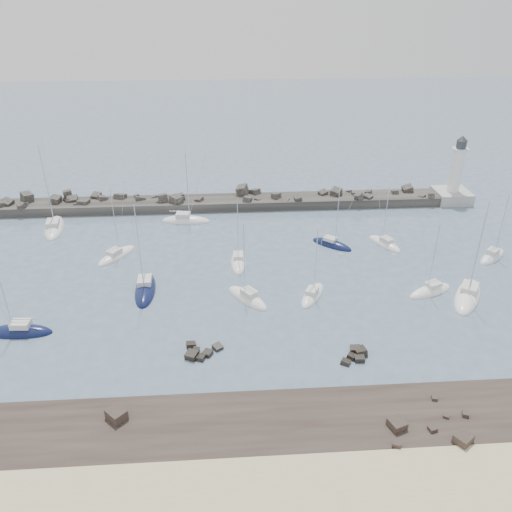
{
  "coord_description": "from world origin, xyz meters",
  "views": [
    {
      "loc": [
        -0.73,
        -57.61,
        39.86
      ],
      "look_at": [
        3.93,
        12.0,
        2.23
      ],
      "focal_mm": 35.0,
      "sensor_mm": 36.0,
      "label": 1
    }
  ],
  "objects_px": {
    "sailboat_1": "(54,228)",
    "sailboat_2": "(20,332)",
    "sailboat_5": "(248,298)",
    "sailboat_10": "(385,244)",
    "sailboat_6": "(238,262)",
    "sailboat_12": "(492,257)",
    "sailboat_11": "(467,297)",
    "sailboat_8": "(332,245)",
    "lighthouse": "(453,187)",
    "sailboat_4": "(186,221)",
    "sailboat_3": "(117,256)",
    "sailboat_9": "(430,291)",
    "sailboat_7": "(312,296)",
    "sailboat_13": "(145,290)"
  },
  "relations": [
    {
      "from": "sailboat_5",
      "to": "sailboat_8",
      "type": "xyz_separation_m",
      "value": [
        15.63,
        16.13,
        -0.02
      ]
    },
    {
      "from": "sailboat_6",
      "to": "sailboat_7",
      "type": "bearing_deg",
      "value": -45.62
    },
    {
      "from": "sailboat_3",
      "to": "sailboat_9",
      "type": "relative_size",
      "value": 1.06
    },
    {
      "from": "sailboat_2",
      "to": "sailboat_4",
      "type": "height_order",
      "value": "sailboat_4"
    },
    {
      "from": "sailboat_4",
      "to": "sailboat_10",
      "type": "distance_m",
      "value": 37.47
    },
    {
      "from": "sailboat_2",
      "to": "sailboat_4",
      "type": "relative_size",
      "value": 0.92
    },
    {
      "from": "sailboat_1",
      "to": "sailboat_12",
      "type": "relative_size",
      "value": 1.4
    },
    {
      "from": "sailboat_9",
      "to": "sailboat_10",
      "type": "height_order",
      "value": "sailboat_9"
    },
    {
      "from": "sailboat_2",
      "to": "sailboat_10",
      "type": "bearing_deg",
      "value": 21.63
    },
    {
      "from": "sailboat_9",
      "to": "sailboat_6",
      "type": "bearing_deg",
      "value": 159.06
    },
    {
      "from": "sailboat_4",
      "to": "sailboat_7",
      "type": "relative_size",
      "value": 1.28
    },
    {
      "from": "lighthouse",
      "to": "sailboat_5",
      "type": "xyz_separation_m",
      "value": [
        -44.9,
        -34.99,
        -2.94
      ]
    },
    {
      "from": "lighthouse",
      "to": "sailboat_4",
      "type": "bearing_deg",
      "value": -172.78
    },
    {
      "from": "sailboat_2",
      "to": "sailboat_10",
      "type": "distance_m",
      "value": 59.28
    },
    {
      "from": "lighthouse",
      "to": "sailboat_5",
      "type": "relative_size",
      "value": 1.13
    },
    {
      "from": "sailboat_1",
      "to": "sailboat_6",
      "type": "height_order",
      "value": "sailboat_1"
    },
    {
      "from": "sailboat_1",
      "to": "sailboat_4",
      "type": "xyz_separation_m",
      "value": [
        24.37,
        1.69,
        -0.0
      ]
    },
    {
      "from": "sailboat_2",
      "to": "sailboat_13",
      "type": "distance_m",
      "value": 17.75
    },
    {
      "from": "lighthouse",
      "to": "sailboat_13",
      "type": "relative_size",
      "value": 0.95
    },
    {
      "from": "sailboat_4",
      "to": "sailboat_9",
      "type": "bearing_deg",
      "value": -36.54
    },
    {
      "from": "sailboat_8",
      "to": "sailboat_12",
      "type": "bearing_deg",
      "value": -13.67
    },
    {
      "from": "sailboat_3",
      "to": "sailboat_1",
      "type": "bearing_deg",
      "value": 138.96
    },
    {
      "from": "sailboat_5",
      "to": "sailboat_6",
      "type": "bearing_deg",
      "value": 94.96
    },
    {
      "from": "lighthouse",
      "to": "sailboat_1",
      "type": "bearing_deg",
      "value": -173.76
    },
    {
      "from": "sailboat_2",
      "to": "sailboat_11",
      "type": "height_order",
      "value": "sailboat_11"
    },
    {
      "from": "sailboat_5",
      "to": "sailboat_10",
      "type": "xyz_separation_m",
      "value": [
        24.95,
        15.78,
        -0.02
      ]
    },
    {
      "from": "lighthouse",
      "to": "sailboat_10",
      "type": "bearing_deg",
      "value": -136.08
    },
    {
      "from": "lighthouse",
      "to": "sailboat_8",
      "type": "xyz_separation_m",
      "value": [
        -29.27,
        -18.86,
        -2.96
      ]
    },
    {
      "from": "sailboat_7",
      "to": "sailboat_12",
      "type": "distance_m",
      "value": 33.42
    },
    {
      "from": "sailboat_8",
      "to": "sailboat_5",
      "type": "bearing_deg",
      "value": -134.09
    },
    {
      "from": "sailboat_7",
      "to": "sailboat_3",
      "type": "bearing_deg",
      "value": 155.07
    },
    {
      "from": "sailboat_4",
      "to": "sailboat_3",
      "type": "bearing_deg",
      "value": -128.58
    },
    {
      "from": "sailboat_3",
      "to": "sailboat_4",
      "type": "bearing_deg",
      "value": 51.42
    },
    {
      "from": "sailboat_4",
      "to": "sailboat_6",
      "type": "distance_m",
      "value": 19.62
    },
    {
      "from": "sailboat_5",
      "to": "sailboat_11",
      "type": "height_order",
      "value": "sailboat_11"
    },
    {
      "from": "sailboat_12",
      "to": "sailboat_13",
      "type": "bearing_deg",
      "value": -173.46
    },
    {
      "from": "sailboat_7",
      "to": "sailboat_8",
      "type": "xyz_separation_m",
      "value": [
        6.1,
        15.99,
        -0.0
      ]
    },
    {
      "from": "sailboat_9",
      "to": "sailboat_11",
      "type": "height_order",
      "value": "sailboat_11"
    },
    {
      "from": "sailboat_2",
      "to": "sailboat_6",
      "type": "height_order",
      "value": "sailboat_2"
    },
    {
      "from": "sailboat_10",
      "to": "sailboat_12",
      "type": "height_order",
      "value": "sailboat_12"
    },
    {
      "from": "sailboat_5",
      "to": "sailboat_6",
      "type": "xyz_separation_m",
      "value": [
        -0.94,
        10.83,
        -0.02
      ]
    },
    {
      "from": "sailboat_1",
      "to": "sailboat_12",
      "type": "height_order",
      "value": "sailboat_1"
    },
    {
      "from": "sailboat_2",
      "to": "sailboat_11",
      "type": "distance_m",
      "value": 62.33
    },
    {
      "from": "sailboat_6",
      "to": "sailboat_12",
      "type": "relative_size",
      "value": 1.05
    },
    {
      "from": "sailboat_4",
      "to": "sailboat_13",
      "type": "height_order",
      "value": "sailboat_13"
    },
    {
      "from": "sailboat_3",
      "to": "sailboat_10",
      "type": "distance_m",
      "value": 46.24
    },
    {
      "from": "sailboat_13",
      "to": "sailboat_7",
      "type": "bearing_deg",
      "value": -7.41
    },
    {
      "from": "sailboat_3",
      "to": "sailboat_5",
      "type": "distance_m",
      "value": 25.72
    },
    {
      "from": "sailboat_1",
      "to": "sailboat_2",
      "type": "xyz_separation_m",
      "value": [
        4.7,
        -32.35,
        0.01
      ]
    },
    {
      "from": "sailboat_5",
      "to": "sailboat_11",
      "type": "relative_size",
      "value": 0.77
    }
  ]
}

